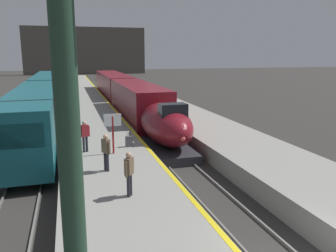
{
  "coord_description": "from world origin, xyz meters",
  "views": [
    {
      "loc": [
        -5.86,
        -7.25,
        6.23
      ],
      "look_at": [
        0.0,
        12.9,
        1.8
      ],
      "focal_mm": 36.82,
      "sensor_mm": 36.0,
      "label": 1
    }
  ],
  "objects_px": {
    "station_column_near": "(65,26)",
    "passenger_mid_platform": "(129,171)",
    "regional_train_adjacent": "(43,99)",
    "passenger_near_edge": "(85,134)",
    "highspeed_train_main": "(126,95)",
    "rolling_suitcase": "(129,141)",
    "passenger_far_waiting": "(106,150)",
    "departure_info_board": "(113,126)",
    "station_column_mid": "(65,46)"
  },
  "relations": [
    {
      "from": "station_column_near",
      "to": "passenger_mid_platform",
      "type": "relative_size",
      "value": 5.45
    },
    {
      "from": "regional_train_adjacent",
      "to": "passenger_near_edge",
      "type": "bearing_deg",
      "value": -79.07
    },
    {
      "from": "highspeed_train_main",
      "to": "passenger_mid_platform",
      "type": "relative_size",
      "value": 22.72
    },
    {
      "from": "passenger_near_edge",
      "to": "rolling_suitcase",
      "type": "height_order",
      "value": "passenger_near_edge"
    },
    {
      "from": "rolling_suitcase",
      "to": "passenger_mid_platform",
      "type": "bearing_deg",
      "value": -99.73
    },
    {
      "from": "regional_train_adjacent",
      "to": "station_column_near",
      "type": "relative_size",
      "value": 3.97
    },
    {
      "from": "passenger_near_edge",
      "to": "rolling_suitcase",
      "type": "relative_size",
      "value": 1.72
    },
    {
      "from": "passenger_mid_platform",
      "to": "passenger_far_waiting",
      "type": "height_order",
      "value": "same"
    },
    {
      "from": "departure_info_board",
      "to": "passenger_mid_platform",
      "type": "bearing_deg",
      "value": -91.54
    },
    {
      "from": "passenger_mid_platform",
      "to": "departure_info_board",
      "type": "bearing_deg",
      "value": 88.46
    },
    {
      "from": "regional_train_adjacent",
      "to": "departure_info_board",
      "type": "relative_size",
      "value": 17.26
    },
    {
      "from": "regional_train_adjacent",
      "to": "station_column_mid",
      "type": "relative_size",
      "value": 3.96
    },
    {
      "from": "passenger_near_edge",
      "to": "station_column_near",
      "type": "bearing_deg",
      "value": -93.33
    },
    {
      "from": "passenger_mid_platform",
      "to": "departure_info_board",
      "type": "relative_size",
      "value": 0.8
    },
    {
      "from": "passenger_mid_platform",
      "to": "regional_train_adjacent",
      "type": "bearing_deg",
      "value": 100.94
    },
    {
      "from": "station_column_near",
      "to": "passenger_near_edge",
      "type": "height_order",
      "value": "station_column_near"
    },
    {
      "from": "passenger_near_edge",
      "to": "passenger_far_waiting",
      "type": "distance_m",
      "value": 3.48
    },
    {
      "from": "station_column_near",
      "to": "rolling_suitcase",
      "type": "distance_m",
      "value": 13.95
    },
    {
      "from": "regional_train_adjacent",
      "to": "departure_info_board",
      "type": "distance_m",
      "value": 16.65
    },
    {
      "from": "passenger_near_edge",
      "to": "passenger_mid_platform",
      "type": "relative_size",
      "value": 1.0
    },
    {
      "from": "station_column_mid",
      "to": "passenger_near_edge",
      "type": "height_order",
      "value": "station_column_mid"
    },
    {
      "from": "regional_train_adjacent",
      "to": "passenger_mid_platform",
      "type": "xyz_separation_m",
      "value": [
        4.21,
        -21.81,
        -0.09
      ]
    },
    {
      "from": "regional_train_adjacent",
      "to": "rolling_suitcase",
      "type": "xyz_separation_m",
      "value": [
        5.39,
        -14.93,
        -0.77
      ]
    },
    {
      "from": "highspeed_train_main",
      "to": "departure_info_board",
      "type": "xyz_separation_m",
      "value": [
        -3.73,
        -18.23,
        0.63
      ]
    },
    {
      "from": "rolling_suitcase",
      "to": "departure_info_board",
      "type": "relative_size",
      "value": 0.46
    },
    {
      "from": "station_column_near",
      "to": "passenger_far_waiting",
      "type": "relative_size",
      "value": 5.45
    },
    {
      "from": "departure_info_board",
      "to": "station_column_near",
      "type": "bearing_deg",
      "value": -100.52
    },
    {
      "from": "highspeed_train_main",
      "to": "regional_train_adjacent",
      "type": "bearing_deg",
      "value": -165.01
    },
    {
      "from": "station_column_near",
      "to": "departure_info_board",
      "type": "height_order",
      "value": "station_column_near"
    },
    {
      "from": "station_column_mid",
      "to": "passenger_near_edge",
      "type": "relative_size",
      "value": 5.47
    },
    {
      "from": "station_column_mid",
      "to": "departure_info_board",
      "type": "relative_size",
      "value": 4.36
    },
    {
      "from": "highspeed_train_main",
      "to": "regional_train_adjacent",
      "type": "height_order",
      "value": "regional_train_adjacent"
    },
    {
      "from": "passenger_near_edge",
      "to": "passenger_mid_platform",
      "type": "bearing_deg",
      "value": -79.04
    },
    {
      "from": "station_column_mid",
      "to": "passenger_mid_platform",
      "type": "bearing_deg",
      "value": -75.29
    },
    {
      "from": "passenger_mid_platform",
      "to": "departure_info_board",
      "type": "xyz_separation_m",
      "value": [
        0.15,
        5.74,
        0.52
      ]
    },
    {
      "from": "station_column_near",
      "to": "passenger_far_waiting",
      "type": "bearing_deg",
      "value": 80.51
    },
    {
      "from": "regional_train_adjacent",
      "to": "station_column_mid",
      "type": "xyz_separation_m",
      "value": [
        2.2,
        -14.13,
        4.48
      ]
    },
    {
      "from": "station_column_mid",
      "to": "rolling_suitcase",
      "type": "relative_size",
      "value": 9.41
    },
    {
      "from": "passenger_mid_platform",
      "to": "rolling_suitcase",
      "type": "relative_size",
      "value": 1.72
    },
    {
      "from": "passenger_mid_platform",
      "to": "passenger_far_waiting",
      "type": "bearing_deg",
      "value": 99.34
    },
    {
      "from": "passenger_mid_platform",
      "to": "rolling_suitcase",
      "type": "distance_m",
      "value": 7.01
    },
    {
      "from": "highspeed_train_main",
      "to": "passenger_far_waiting",
      "type": "distance_m",
      "value": 21.36
    },
    {
      "from": "regional_train_adjacent",
      "to": "passenger_near_edge",
      "type": "xyz_separation_m",
      "value": [
        2.96,
        -15.34,
        -0.09
      ]
    },
    {
      "from": "passenger_mid_platform",
      "to": "departure_info_board",
      "type": "distance_m",
      "value": 5.77
    },
    {
      "from": "regional_train_adjacent",
      "to": "rolling_suitcase",
      "type": "distance_m",
      "value": 15.9
    },
    {
      "from": "passenger_mid_platform",
      "to": "departure_info_board",
      "type": "height_order",
      "value": "departure_info_board"
    },
    {
      "from": "station_column_near",
      "to": "passenger_near_edge",
      "type": "relative_size",
      "value": 5.45
    },
    {
      "from": "station_column_mid",
      "to": "passenger_mid_platform",
      "type": "height_order",
      "value": "station_column_mid"
    },
    {
      "from": "rolling_suitcase",
      "to": "station_column_mid",
      "type": "bearing_deg",
      "value": 165.92
    },
    {
      "from": "passenger_mid_platform",
      "to": "passenger_far_waiting",
      "type": "xyz_separation_m",
      "value": [
        -0.5,
        3.07,
        0.0
      ]
    }
  ]
}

